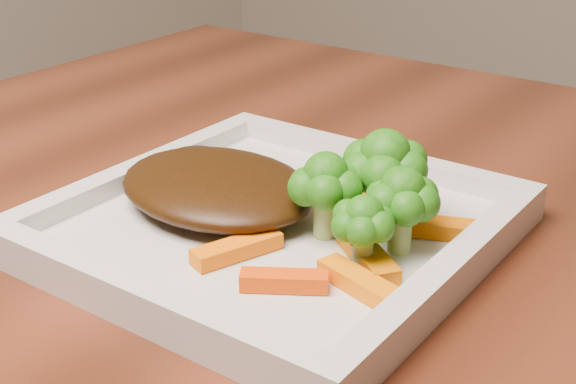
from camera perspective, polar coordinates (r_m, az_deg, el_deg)
The scene contains 12 objects.
plate at distance 0.54m, azimuth -0.87°, elevation -2.76°, with size 0.27×0.27×0.01m, color silver.
steak at distance 0.55m, azimuth -5.06°, elevation 0.39°, with size 0.15×0.12×0.03m, color #381D08.
broccoli_0 at distance 0.52m, azimuth 6.84°, elevation 1.12°, with size 0.06×0.06×0.07m, color #1E6010, non-canonical shape.
broccoli_1 at distance 0.49m, azimuth 8.09°, elevation -0.79°, with size 0.05×0.05×0.06m, color #135E0F, non-canonical shape.
broccoli_2 at distance 0.47m, azimuth 5.43°, elevation -2.22°, with size 0.04×0.04×0.06m, color #177814, non-canonical shape.
broccoli_3 at distance 0.50m, azimuth 2.68°, elevation -0.00°, with size 0.05×0.05×0.06m, color #215B0F, non-canonical shape.
carrot_0 at distance 0.46m, azimuth -0.29°, elevation -6.33°, with size 0.05×0.01×0.01m, color #F24203.
carrot_1 at distance 0.46m, azimuth 5.14°, elevation -6.45°, with size 0.06×0.02×0.01m, color orange.
carrot_2 at distance 0.49m, azimuth -3.66°, elevation -4.05°, with size 0.06×0.02×0.01m, color #FF6A04.
carrot_3 at distance 0.52m, azimuth 11.03°, elevation -2.56°, with size 0.06×0.02×0.01m, color #CA5A03.
carrot_4 at distance 0.58m, azimuth 4.19°, elevation 0.42°, with size 0.05×0.01×0.01m, color #FF6904.
carrot_5 at distance 0.48m, azimuth 5.68°, elevation -4.52°, with size 0.06×0.02×0.01m, color #CB6503.
Camera 1 is at (-0.11, -0.33, 1.00)m, focal length 50.00 mm.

